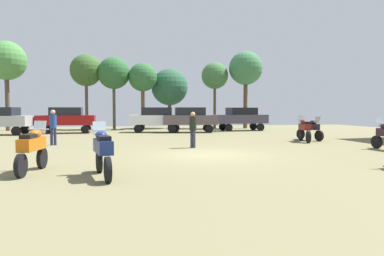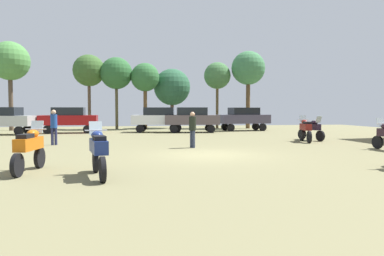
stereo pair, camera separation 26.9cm
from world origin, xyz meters
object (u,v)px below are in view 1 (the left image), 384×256
object	(u,v)px
car_4	(190,118)
motorcycle_2	(304,129)
motorcycle_7	(310,128)
person_1	(193,127)
person_2	(53,124)
tree_2	(215,76)
car_2	(241,117)
car_1	(66,118)
tree_3	(6,61)
motorcycle_6	(103,150)
car_5	(157,118)
car_3	(0,119)
tree_1	(86,71)
motorcycle_3	(32,148)
tree_9	(143,78)
tree_5	(246,69)
tree_4	(170,87)
tree_6	(114,74)

from	to	relation	value
car_4	motorcycle_2	bearing A→B (deg)	-147.19
motorcycle_2	motorcycle_7	size ratio (longest dim) A/B	1.02
person_1	person_2	world-z (taller)	person_2
motorcycle_2	car_4	distance (m)	10.67
person_1	tree_2	xyz separation A→B (m)	(5.31, 17.43, 4.08)
car_2	tree_2	size ratio (longest dim) A/B	0.69
car_1	tree_3	bearing A→B (deg)	51.65
motorcycle_6	car_5	distance (m)	19.34
car_3	tree_1	distance (m)	9.54
motorcycle_3	person_1	world-z (taller)	person_1
car_3	tree_9	bearing A→B (deg)	-53.28
car_3	car_4	xyz separation A→B (m)	(14.04, 0.38, 0.00)
car_3	tree_5	world-z (taller)	tree_5
motorcycle_7	motorcycle_3	bearing A→B (deg)	18.02
car_4	car_5	xyz separation A→B (m)	(-2.57, 0.62, 0.00)
motorcycle_2	motorcycle_6	distance (m)	13.93
car_1	car_3	xyz separation A→B (m)	(-4.44, -1.13, 0.00)
person_2	motorcycle_7	bearing A→B (deg)	-13.74
car_3	tree_4	world-z (taller)	tree_4
motorcycle_6	motorcycle_7	size ratio (longest dim) A/B	1.07
car_1	tree_9	size ratio (longest dim) A/B	0.70
car_1	tree_2	xyz separation A→B (m)	(13.07, 5.15, 3.91)
car_1	tree_2	bearing A→B (deg)	-69.49
tree_1	tree_2	xyz separation A→B (m)	(12.15, -0.38, -0.33)
car_2	tree_6	xyz separation A→B (m)	(-10.95, 4.27, 3.99)
tree_4	motorcycle_7	bearing A→B (deg)	-66.55
motorcycle_3	motorcycle_7	distance (m)	16.14
tree_5	person_1	bearing A→B (deg)	-116.15
motorcycle_7	tree_6	bearing A→B (deg)	-65.48
car_4	person_1	xyz separation A→B (m)	(-1.84, -11.52, -0.16)
car_1	tree_6	world-z (taller)	tree_6
car_5	tree_6	distance (m)	7.45
motorcycle_7	person_2	distance (m)	14.52
car_4	tree_4	world-z (taller)	tree_4
person_2	tree_3	distance (m)	16.20
car_1	tree_2	world-z (taller)	tree_2
car_4	tree_3	world-z (taller)	tree_3
motorcycle_2	tree_1	distance (m)	21.34
motorcycle_7	person_2	size ratio (longest dim) A/B	1.16
motorcycle_6	tree_4	bearing A→B (deg)	67.58
car_5	tree_6	xyz separation A→B (m)	(-3.59, 5.17, 3.99)
car_3	tree_9	distance (m)	12.55
car_4	tree_4	bearing A→B (deg)	11.85
tree_4	tree_9	distance (m)	3.12
person_2	tree_4	xyz separation A→B (m)	(7.83, 15.94, 2.95)
car_4	person_1	world-z (taller)	car_4
motorcycle_6	car_4	xyz separation A→B (m)	(5.57, 18.48, 0.43)
person_2	tree_6	distance (m)	15.61
motorcycle_6	person_2	world-z (taller)	person_2
motorcycle_2	tree_9	bearing A→B (deg)	131.15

